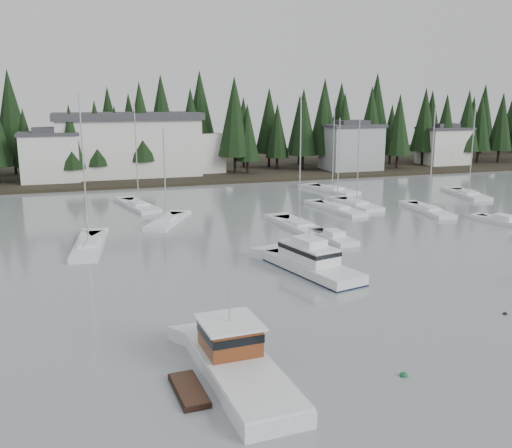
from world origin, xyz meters
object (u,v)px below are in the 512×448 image
(lobster_boat_brown, at_px, (237,369))
(house_east_b, at_px, (444,145))
(sailboat_10, at_px, (337,210))
(sailboat_9, at_px, (332,191))
(sailboat_7, at_px, (299,227))
(sailboat_11, at_px, (139,207))
(house_east_a, at_px, (351,146))
(harbor_inn, at_px, (140,145))
(sailboat_4, at_px, (89,247))
(cabin_cruiser_center, at_px, (311,264))
(sailboat_1, at_px, (166,223))
(sailboat_6, at_px, (468,196))
(sailboat_13, at_px, (356,206))
(runabout_1, at_px, (334,239))
(runabout_2, at_px, (504,222))
(house_west, at_px, (50,156))
(sailboat_8, at_px, (428,211))

(lobster_boat_brown, bearing_deg, house_east_b, -44.42)
(house_east_b, relative_size, sailboat_10, 0.78)
(house_east_b, xyz_separation_m, sailboat_9, (-35.07, -21.90, -4.34))
(sailboat_7, bearing_deg, sailboat_11, 36.83)
(house_east_a, relative_size, harbor_inn, 0.36)
(sailboat_4, bearing_deg, cabin_cruiser_center, -120.34)
(sailboat_4, bearing_deg, house_east_a, -41.75)
(house_east_b, bearing_deg, sailboat_1, -149.78)
(sailboat_11, bearing_deg, sailboat_6, -109.20)
(sailboat_6, distance_m, sailboat_9, 19.71)
(sailboat_7, height_order, sailboat_13, sailboat_7)
(cabin_cruiser_center, relative_size, sailboat_1, 0.94)
(house_east_b, distance_m, runabout_1, 68.67)
(sailboat_6, height_order, sailboat_7, sailboat_7)
(sailboat_7, distance_m, runabout_2, 23.69)
(house_west, bearing_deg, sailboat_13, -40.02)
(sailboat_1, bearing_deg, sailboat_6, -57.59)
(sailboat_8, xyz_separation_m, sailboat_9, (-4.86, 17.95, -0.01))
(harbor_inn, height_order, runabout_1, harbor_inn)
(runabout_1, bearing_deg, sailboat_1, 44.93)
(sailboat_4, xyz_separation_m, sailboat_7, (22.42, 1.93, -0.01))
(house_east_b, distance_m, sailboat_9, 41.58)
(sailboat_4, bearing_deg, runabout_1, -92.93)
(harbor_inn, relative_size, sailboat_8, 2.19)
(house_east_a, height_order, house_east_b, house_east_a)
(sailboat_1, bearing_deg, sailboat_4, 160.43)
(lobster_boat_brown, distance_m, sailboat_1, 37.71)
(house_west, distance_m, sailboat_1, 38.20)
(sailboat_10, bearing_deg, house_east_a, -38.54)
(house_east_b, xyz_separation_m, lobster_boat_brown, (-64.85, -74.13, -3.84))
(sailboat_1, bearing_deg, sailboat_11, 36.52)
(sailboat_9, xyz_separation_m, sailboat_13, (-1.99, -11.79, -0.01))
(house_west, xyz_separation_m, runabout_1, (28.36, -48.26, -4.52))
(sailboat_9, height_order, sailboat_10, sailboat_9)
(lobster_boat_brown, xyz_separation_m, sailboat_1, (2.22, 37.64, -0.51))
(house_east_b, distance_m, sailboat_1, 72.62)
(runabout_1, bearing_deg, sailboat_8, -66.24)
(sailboat_1, xyz_separation_m, runabout_2, (36.79, -11.70, 0.07))
(harbor_inn, height_order, sailboat_13, harbor_inn)
(sailboat_8, bearing_deg, lobster_boat_brown, 139.90)
(house_east_a, distance_m, sailboat_6, 30.29)
(sailboat_1, height_order, sailboat_7, sailboat_7)
(sailboat_4, bearing_deg, sailboat_9, -50.32)
(house_west, height_order, house_east_a, house_east_a)
(house_east_a, height_order, sailboat_9, sailboat_9)
(sailboat_9, bearing_deg, house_east_a, -49.25)
(cabin_cruiser_center, distance_m, sailboat_7, 16.10)
(lobster_boat_brown, distance_m, sailboat_9, 60.13)
(harbor_inn, distance_m, sailboat_7, 47.32)
(cabin_cruiser_center, xyz_separation_m, sailboat_1, (-8.60, 21.87, -0.60))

